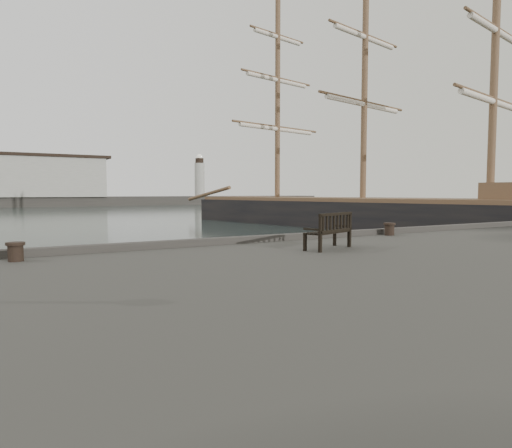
{
  "coord_description": "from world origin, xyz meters",
  "views": [
    {
      "loc": [
        -6.26,
        -11.22,
        2.97
      ],
      "look_at": [
        -0.01,
        -0.5,
        2.1
      ],
      "focal_mm": 32.0,
      "sensor_mm": 36.0,
      "label": 1
    }
  ],
  "objects_px": {
    "bench": "(329,238)",
    "tall_ship_main": "(362,219)",
    "bollard_right": "(389,229)",
    "bollard_left": "(16,252)"
  },
  "relations": [
    {
      "from": "tall_ship_main",
      "to": "bollard_right",
      "type": "bearing_deg",
      "value": -143.44
    },
    {
      "from": "bench",
      "to": "tall_ship_main",
      "type": "relative_size",
      "value": 0.04
    },
    {
      "from": "bench",
      "to": "bollard_right",
      "type": "xyz_separation_m",
      "value": [
        4.01,
        1.81,
        -0.07
      ]
    },
    {
      "from": "bench",
      "to": "tall_ship_main",
      "type": "height_order",
      "value": "tall_ship_main"
    },
    {
      "from": "bollard_right",
      "to": "tall_ship_main",
      "type": "distance_m",
      "value": 24.19
    },
    {
      "from": "bollard_right",
      "to": "bench",
      "type": "bearing_deg",
      "value": -155.73
    },
    {
      "from": "bollard_left",
      "to": "bollard_right",
      "type": "relative_size",
      "value": 0.95
    },
    {
      "from": "bench",
      "to": "tall_ship_main",
      "type": "bearing_deg",
      "value": 25.06
    },
    {
      "from": "bollard_right",
      "to": "tall_ship_main",
      "type": "height_order",
      "value": "tall_ship_main"
    },
    {
      "from": "bench",
      "to": "bollard_left",
      "type": "bearing_deg",
      "value": 146.65
    }
  ]
}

